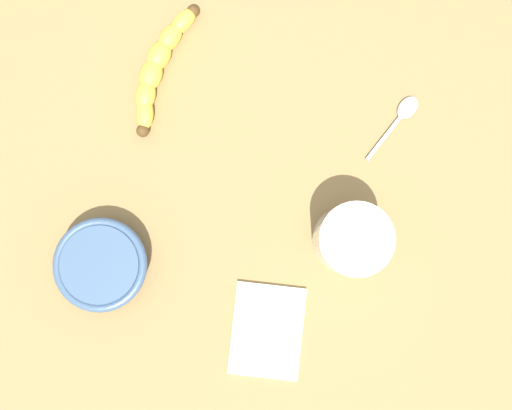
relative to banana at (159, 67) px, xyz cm
name	(u,v)px	position (x,y,z in cm)	size (l,w,h in cm)	color
wooden_tabletop	(238,177)	(-6.48, -17.39, -3.01)	(120.00, 120.00, 3.00)	olive
banana	(159,67)	(0.00, 0.00, 0.00)	(19.55, 6.90, 3.02)	yellow
smoothie_glass	(351,240)	(-5.63, -34.71, 2.60)	(9.40, 9.40, 8.77)	silver
ceramic_bowl	(102,264)	(-26.46, -9.20, 1.04)	(12.40, 12.40, 4.21)	#3D5675
teaspoon	(405,111)	(13.87, -31.80, -1.11)	(11.28, 2.69, 0.80)	silver
folded_napkin	(267,331)	(-21.87, -32.43, -1.21)	(12.39, 9.47, 0.60)	white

